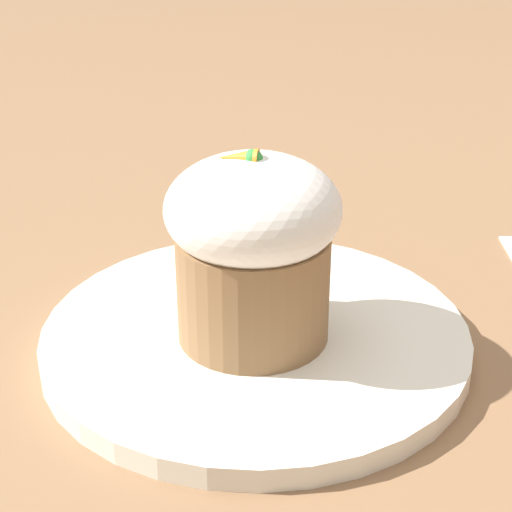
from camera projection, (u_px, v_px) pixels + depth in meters
The scene contains 4 objects.
ground_plane at pixel (255, 347), 0.48m from camera, with size 4.00×4.00×0.00m, color #846042.
dessert_plate at pixel (255, 337), 0.47m from camera, with size 0.24×0.24×0.01m.
carrot_cake at pixel (256, 245), 0.44m from camera, with size 0.09×0.09×0.11m.
spoon at pixel (277, 315), 0.48m from camera, with size 0.04×0.11×0.01m.
Camera 1 is at (-0.07, 0.40, 0.26)m, focal length 60.00 mm.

